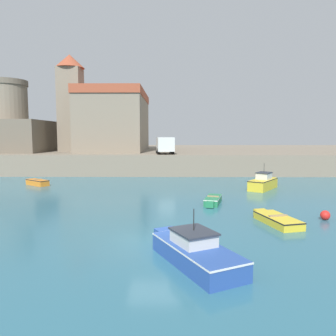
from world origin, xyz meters
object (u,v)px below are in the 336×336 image
at_px(dinghy_green_0, 213,200).
at_px(dinghy_orange_5, 37,182).
at_px(fortress, 8,129).
at_px(truck_on_quay, 165,145).
at_px(motorboat_yellow_1, 264,183).
at_px(motorboat_blue_6, 194,250).
at_px(dinghy_yellow_4, 277,219).
at_px(church, 111,119).
at_px(mooring_buoy, 325,215).

height_order(dinghy_green_0, dinghy_orange_5, dinghy_orange_5).
height_order(fortress, truck_on_quay, fortress).
relative_size(motorboat_yellow_1, truck_on_quay, 1.02).
bearing_deg(truck_on_quay, dinghy_orange_5, -144.57).
distance_m(motorboat_blue_6, fortress, 45.25).
xyz_separation_m(dinghy_yellow_4, fortress, (-31.12, 30.78, 5.83)).
xyz_separation_m(church, fortress, (-15.33, -2.56, -1.64)).
bearing_deg(fortress, truck_on_quay, -15.36).
distance_m(motorboat_yellow_1, fortress, 38.87).
distance_m(dinghy_green_0, motorboat_yellow_1, 9.02).
bearing_deg(motorboat_yellow_1, truck_on_quay, 130.05).
relative_size(mooring_buoy, truck_on_quay, 0.13).
xyz_separation_m(dinghy_yellow_4, motorboat_blue_6, (-5.35, -6.00, 0.25)).
distance_m(dinghy_green_0, truck_on_quay, 19.34).
height_order(motorboat_yellow_1, church, church).
relative_size(dinghy_green_0, motorboat_yellow_1, 0.73).
distance_m(dinghy_green_0, fortress, 38.13).
relative_size(church, truck_on_quay, 3.88).
distance_m(dinghy_green_0, church, 31.41).
xyz_separation_m(motorboat_yellow_1, church, (-18.54, 20.85, 7.11)).
bearing_deg(dinghy_yellow_4, motorboat_yellow_1, 77.63).
bearing_deg(mooring_buoy, truck_on_quay, 114.03).
distance_m(motorboat_yellow_1, dinghy_orange_5, 23.20).
height_order(motorboat_blue_6, truck_on_quay, truck_on_quay).
bearing_deg(dinghy_yellow_4, church, 115.35).
height_order(motorboat_yellow_1, fortress, fortress).
bearing_deg(fortress, mooring_buoy, -40.97).
bearing_deg(motorboat_blue_6, church, 104.87).
bearing_deg(truck_on_quay, motorboat_blue_6, -86.73).
relative_size(dinghy_yellow_4, fortress, 0.32).
bearing_deg(fortress, church, 9.50).
relative_size(motorboat_blue_6, fortress, 0.45).
bearing_deg(church, mooring_buoy, -59.52).
relative_size(motorboat_yellow_1, dinghy_orange_5, 1.50).
bearing_deg(fortress, dinghy_green_0, -41.90).
bearing_deg(dinghy_yellow_4, mooring_buoy, 15.04).
height_order(dinghy_yellow_4, mooring_buoy, mooring_buoy).
bearing_deg(dinghy_green_0, dinghy_orange_5, 152.16).
xyz_separation_m(dinghy_yellow_4, dinghy_orange_5, (-20.35, 14.73, 0.06)).
bearing_deg(dinghy_orange_5, truck_on_quay, 35.43).
distance_m(dinghy_orange_5, truck_on_quay, 16.68).
distance_m(mooring_buoy, church, 38.38).
bearing_deg(dinghy_orange_5, motorboat_yellow_1, -5.54).
distance_m(church, fortress, 15.62).
bearing_deg(dinghy_green_0, fortress, 138.10).
relative_size(dinghy_green_0, mooring_buoy, 5.63).
bearing_deg(dinghy_green_0, truck_on_quay, 102.17).
bearing_deg(dinghy_yellow_4, fortress, 135.32).
bearing_deg(dinghy_yellow_4, dinghy_orange_5, 144.09).
relative_size(dinghy_yellow_4, dinghy_orange_5, 1.33).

